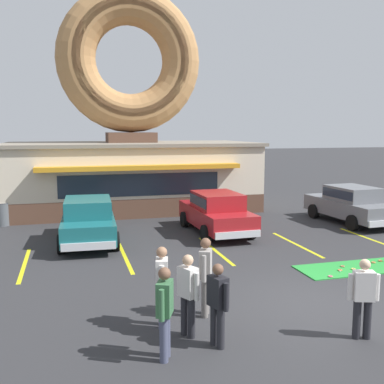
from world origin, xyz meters
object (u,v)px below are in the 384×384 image
object	(u,v)px
pedestrian_clipboard_woman	(162,283)
pedestrian_beanie_man	(165,309)
golf_ball	(340,271)
trash_bin	(2,214)
pedestrian_crossing_woman	(205,273)
car_red	(216,211)
pedestrian_blue_sweater_man	(363,295)
car_teal	(88,218)
pedestrian_hooded_kid	(218,301)
pedestrian_leather_jacket_man	(188,292)
car_grey	(351,203)

from	to	relation	value
pedestrian_clipboard_woman	pedestrian_beanie_man	bearing A→B (deg)	-99.59
pedestrian_clipboard_woman	golf_ball	bearing A→B (deg)	20.53
trash_bin	golf_ball	bearing A→B (deg)	-42.91
pedestrian_clipboard_woman	pedestrian_crossing_woman	size ratio (longest dim) A/B	0.97
car_red	pedestrian_blue_sweater_man	xyz separation A→B (m)	(-0.14, -9.24, -0.01)
car_teal	trash_bin	bearing A→B (deg)	130.84
pedestrian_crossing_woman	pedestrian_hooded_kid	bearing A→B (deg)	-98.05
pedestrian_clipboard_woman	pedestrian_crossing_woman	distance (m)	1.06
pedestrian_hooded_kid	pedestrian_leather_jacket_man	world-z (taller)	pedestrian_leather_jacket_man
golf_ball	pedestrian_hooded_kid	xyz separation A→B (m)	(-4.71, -3.17, 0.82)
car_grey	pedestrian_blue_sweater_man	bearing A→B (deg)	-123.64
pedestrian_hooded_kid	pedestrian_beanie_man	xyz separation A→B (m)	(-1.03, -0.20, 0.05)
car_teal	pedestrian_beanie_man	bearing A→B (deg)	-84.14
pedestrian_blue_sweater_man	pedestrian_leather_jacket_man	size ratio (longest dim) A/B	0.96
car_teal	pedestrian_leather_jacket_man	size ratio (longest dim) A/B	2.83
pedestrian_clipboard_woman	pedestrian_beanie_man	size ratio (longest dim) A/B	1.01
car_red	trash_bin	distance (m)	9.00
golf_ball	pedestrian_leather_jacket_man	world-z (taller)	pedestrian_leather_jacket_man
pedestrian_hooded_kid	pedestrian_beanie_man	bearing A→B (deg)	-168.87
car_grey	pedestrian_leather_jacket_man	distance (m)	12.77
pedestrian_blue_sweater_man	pedestrian_crossing_woman	size ratio (longest dim) A/B	0.92
pedestrian_blue_sweater_man	pedestrian_beanie_man	world-z (taller)	pedestrian_beanie_man
pedestrian_leather_jacket_man	trash_bin	bearing A→B (deg)	112.25
pedestrian_beanie_man	pedestrian_crossing_woman	world-z (taller)	pedestrian_crossing_woman
car_grey	pedestrian_beanie_man	world-z (taller)	pedestrian_beanie_man
car_grey	car_teal	bearing A→B (deg)	-177.49
car_red	pedestrian_crossing_woman	bearing A→B (deg)	-110.22
pedestrian_hooded_kid	pedestrian_clipboard_woman	size ratio (longest dim) A/B	0.94
pedestrian_leather_jacket_man	car_red	bearing A→B (deg)	67.94
car_red	pedestrian_blue_sweater_man	size ratio (longest dim) A/B	2.92
car_teal	pedestrian_blue_sweater_man	world-z (taller)	car_teal
pedestrian_hooded_kid	pedestrian_clipboard_woman	xyz separation A→B (m)	(-0.81, 1.10, 0.06)
pedestrian_crossing_woman	trash_bin	world-z (taller)	pedestrian_crossing_woman
car_red	pedestrian_beanie_man	bearing A→B (deg)	-113.73
pedestrian_leather_jacket_man	trash_bin	xyz separation A→B (m)	(-4.87, 11.91, -0.40)
golf_ball	trash_bin	size ratio (longest dim) A/B	0.04
car_teal	pedestrian_beanie_man	world-z (taller)	pedestrian_beanie_man
trash_bin	car_teal	bearing A→B (deg)	-49.16
car_grey	pedestrian_blue_sweater_man	size ratio (longest dim) A/B	2.94
pedestrian_beanie_man	pedestrian_hooded_kid	bearing A→B (deg)	11.13
car_red	pedestrian_leather_jacket_man	bearing A→B (deg)	-112.06
car_grey	car_red	distance (m)	6.18
car_red	pedestrian_blue_sweater_man	distance (m)	9.24
car_teal	trash_bin	world-z (taller)	car_teal
pedestrian_blue_sweater_man	pedestrian_beanie_man	xyz separation A→B (m)	(-3.81, 0.23, 0.06)
pedestrian_blue_sweater_man	pedestrian_crossing_woman	distance (m)	3.17
car_red	pedestrian_clipboard_woman	bearing A→B (deg)	-115.89
pedestrian_blue_sweater_man	pedestrian_beanie_man	size ratio (longest dim) A/B	0.95
pedestrian_hooded_kid	trash_bin	size ratio (longest dim) A/B	1.62
golf_ball	pedestrian_beanie_man	size ratio (longest dim) A/B	0.03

